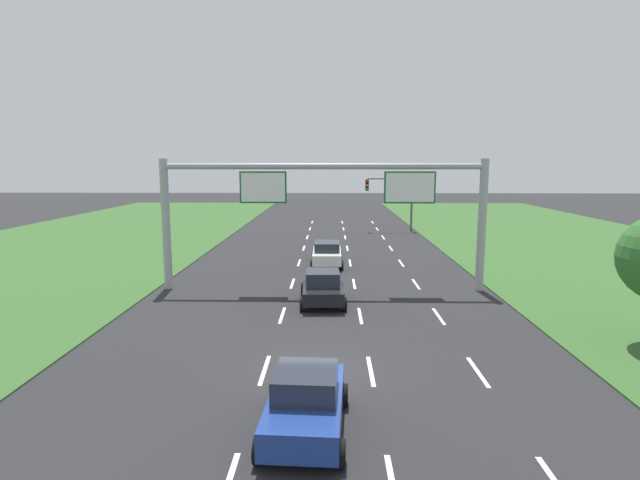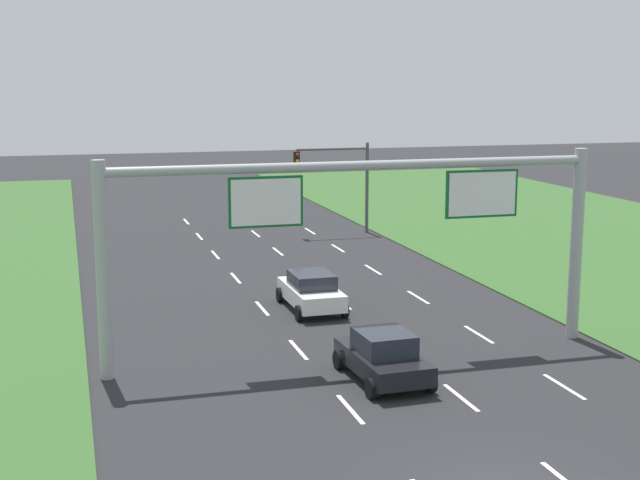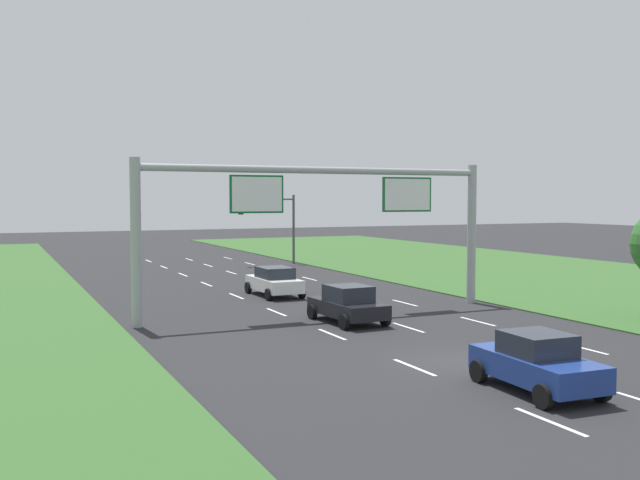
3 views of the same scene
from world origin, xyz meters
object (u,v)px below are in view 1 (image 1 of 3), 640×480
Objects in this scene: car_lead_silver at (306,402)px; sign_gantry at (326,200)px; car_near_red at (323,287)px; traffic_light_mast at (393,193)px; car_mid_lane at (327,253)px.

sign_gantry is (0.37, 14.51, 4.06)m from car_lead_silver.
car_near_red is 27.44m from traffic_light_mast.
car_near_red is at bearing -91.21° from car_mid_lane.
car_near_red is at bearing -93.20° from sign_gantry.
car_lead_silver is 0.23× the size of sign_gantry.
car_lead_silver is (-0.22, -11.91, 0.01)m from car_near_red.
car_lead_silver is at bearing -91.44° from sign_gantry.
traffic_light_mast reaches higher than car_mid_lane.
sign_gantry is (0.15, 2.60, 4.07)m from car_near_red.
car_lead_silver is at bearing -93.39° from car_near_red.
sign_gantry reaches higher than traffic_light_mast.
car_near_red is 9.11m from car_mid_lane.
car_lead_silver is 0.94× the size of car_mid_lane.
car_near_red is 11.92m from car_lead_silver.
traffic_light_mast is (6.57, 26.46, 3.07)m from car_near_red.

